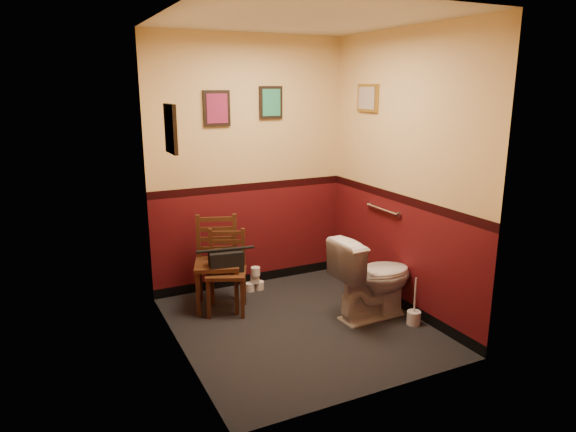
# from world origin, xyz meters

# --- Properties ---
(floor) EXTENTS (2.20, 2.40, 0.00)m
(floor) POSITION_xyz_m (0.00, 0.00, 0.00)
(floor) COLOR black
(floor) RESTS_ON ground
(ceiling) EXTENTS (2.20, 2.40, 0.00)m
(ceiling) POSITION_xyz_m (0.00, 0.00, 2.70)
(ceiling) COLOR silver
(ceiling) RESTS_ON ground
(wall_back) EXTENTS (2.20, 0.00, 2.70)m
(wall_back) POSITION_xyz_m (0.00, 1.20, 1.35)
(wall_back) COLOR #500E12
(wall_back) RESTS_ON ground
(wall_front) EXTENTS (2.20, 0.00, 2.70)m
(wall_front) POSITION_xyz_m (0.00, -1.20, 1.35)
(wall_front) COLOR #500E12
(wall_front) RESTS_ON ground
(wall_left) EXTENTS (0.00, 2.40, 2.70)m
(wall_left) POSITION_xyz_m (-1.10, 0.00, 1.35)
(wall_left) COLOR #500E12
(wall_left) RESTS_ON ground
(wall_right) EXTENTS (0.00, 2.40, 2.70)m
(wall_right) POSITION_xyz_m (1.10, 0.00, 1.35)
(wall_right) COLOR #500E12
(wall_right) RESTS_ON ground
(grab_bar) EXTENTS (0.05, 0.56, 0.06)m
(grab_bar) POSITION_xyz_m (1.07, 0.25, 0.95)
(grab_bar) COLOR silver
(grab_bar) RESTS_ON wall_right
(framed_print_back_a) EXTENTS (0.28, 0.04, 0.36)m
(framed_print_back_a) POSITION_xyz_m (-0.35, 1.18, 1.95)
(framed_print_back_a) COLOR black
(framed_print_back_a) RESTS_ON wall_back
(framed_print_back_b) EXTENTS (0.26, 0.04, 0.34)m
(framed_print_back_b) POSITION_xyz_m (0.25, 1.18, 2.00)
(framed_print_back_b) COLOR black
(framed_print_back_b) RESTS_ON wall_back
(framed_print_left) EXTENTS (0.04, 0.30, 0.38)m
(framed_print_left) POSITION_xyz_m (-1.08, 0.10, 1.85)
(framed_print_left) COLOR black
(framed_print_left) RESTS_ON wall_left
(framed_print_right) EXTENTS (0.04, 0.34, 0.28)m
(framed_print_right) POSITION_xyz_m (1.08, 0.60, 2.05)
(framed_print_right) COLOR olive
(framed_print_right) RESTS_ON wall_right
(toilet) EXTENTS (0.83, 0.48, 0.79)m
(toilet) POSITION_xyz_m (0.72, -0.12, 0.40)
(toilet) COLOR white
(toilet) RESTS_ON floor
(toilet_brush) EXTENTS (0.13, 0.13, 0.46)m
(toilet_brush) POSITION_xyz_m (0.98, -0.44, 0.07)
(toilet_brush) COLOR silver
(toilet_brush) RESTS_ON floor
(chair_left) EXTENTS (0.55, 0.55, 0.92)m
(chair_left) POSITION_xyz_m (-0.54, 0.76, 0.46)
(chair_left) COLOR #442514
(chair_left) RESTS_ON floor
(chair_right) EXTENTS (0.50, 0.50, 0.80)m
(chair_right) POSITION_xyz_m (-0.49, 0.63, 0.40)
(chair_right) COLOR #442514
(chair_right) RESTS_ON floor
(handbag) EXTENTS (0.34, 0.21, 0.24)m
(handbag) POSITION_xyz_m (-0.50, 0.60, 0.52)
(handbag) COLOR black
(handbag) RESTS_ON chair_right
(tp_stack) EXTENTS (0.21, 0.13, 0.27)m
(tp_stack) POSITION_xyz_m (-0.05, 0.97, 0.11)
(tp_stack) COLOR silver
(tp_stack) RESTS_ON floor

